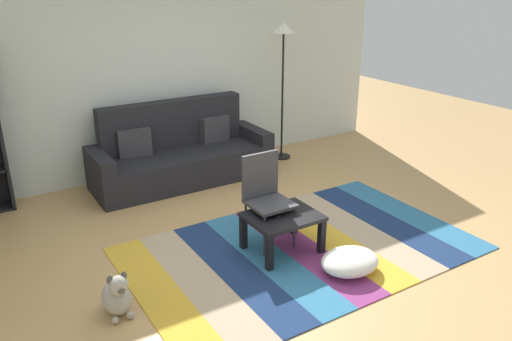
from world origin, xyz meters
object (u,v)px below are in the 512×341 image
at_px(pouf, 350,261).
at_px(dog, 117,296).
at_px(folding_chair, 265,192).
at_px(couch, 180,155).
at_px(coffee_table, 282,221).
at_px(standing_lamp, 283,46).
at_px(tv_remote, 279,213).

xyz_separation_m(pouf, dog, (-1.94, 0.50, 0.06)).
distance_m(pouf, folding_chair, 1.03).
relative_size(pouf, folding_chair, 0.61).
bearing_deg(dog, pouf, -14.40).
distance_m(couch, folding_chair, 1.95).
distance_m(coffee_table, standing_lamp, 2.98).
bearing_deg(standing_lamp, coffee_table, -124.34).
height_order(coffee_table, pouf, coffee_table).
relative_size(couch, pouf, 4.12).
bearing_deg(couch, tv_remote, -88.66).
xyz_separation_m(coffee_table, pouf, (0.30, -0.62, -0.21)).
bearing_deg(folding_chair, couch, 107.17).
bearing_deg(pouf, standing_lamp, 66.88).
relative_size(pouf, tv_remote, 3.66).
bearing_deg(pouf, dog, 165.60).
distance_m(dog, tv_remote, 1.64).
xyz_separation_m(pouf, standing_lamp, (1.21, 2.84, 1.48)).
distance_m(dog, folding_chair, 1.69).
height_order(coffee_table, tv_remote, tv_remote).
bearing_deg(couch, dog, -124.12).
distance_m(standing_lamp, folding_chair, 2.72).
bearing_deg(pouf, tv_remote, 116.58).
xyz_separation_m(dog, tv_remote, (1.62, 0.15, 0.23)).
bearing_deg(folding_chair, tv_remote, -71.27).
xyz_separation_m(coffee_table, tv_remote, (-0.02, 0.02, 0.08)).
bearing_deg(tv_remote, standing_lamp, 88.80).
relative_size(standing_lamp, folding_chair, 2.12).
height_order(dog, folding_chair, folding_chair).
relative_size(pouf, standing_lamp, 0.29).
distance_m(tv_remote, folding_chair, 0.27).
height_order(pouf, dog, dog).
xyz_separation_m(couch, folding_chair, (0.04, -1.94, 0.20)).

